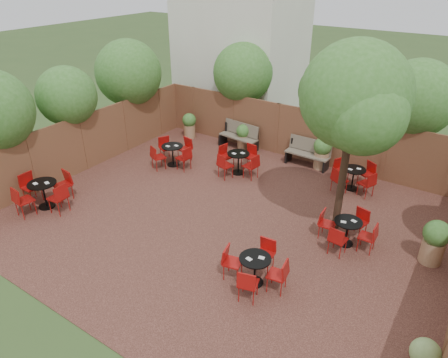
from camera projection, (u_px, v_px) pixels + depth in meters
The scene contains 11 objects.
ground at pixel (226, 220), 11.94m from camera, with size 80.00×80.00×0.00m, color #354F23.
courtyard_paving at pixel (226, 220), 11.93m from camera, with size 12.00×10.00×0.02m, color #391E17.
fence_back at pixel (301, 134), 15.13m from camera, with size 12.00×0.08×2.00m, color brown.
fence_left at pixel (84, 143), 14.41m from camera, with size 0.08×10.00×2.00m, color brown.
neighbour_building at pixel (242, 29), 18.14m from camera, with size 5.00×4.00×8.00m, color silver.
overhang_foliage at pixel (219, 94), 13.76m from camera, with size 15.60×10.80×2.58m.
courtyard_tree at pixel (354, 102), 9.87m from camera, with size 2.81×2.71×5.13m.
park_bench_left at pixel (240, 135), 16.28m from camera, with size 1.68×0.72×1.01m.
park_bench_right at pixel (308, 152), 14.85m from camera, with size 1.62×0.55×1.00m.
bistro_tables at pixel (217, 189), 12.61m from camera, with size 9.78×7.87×0.95m.
planters at pixel (296, 161), 14.04m from camera, with size 10.62×4.10×1.18m.
Camera 1 is at (5.49, -8.33, 6.66)m, focal length 32.97 mm.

